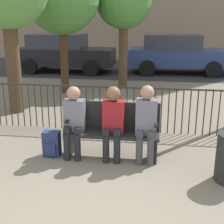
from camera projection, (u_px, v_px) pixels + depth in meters
park_bench at (113, 128)px, 5.25m from camera, size 1.57×0.45×0.92m
seated_person_0 at (74, 118)px, 5.16m from camera, size 0.34×0.39×1.21m
seated_person_1 at (113, 119)px, 5.07m from camera, size 0.34×0.39×1.23m
seated_person_2 at (146, 119)px, 4.99m from camera, size 0.34×0.39×1.26m
backpack at (52, 144)px, 5.30m from camera, size 0.28×0.22×0.44m
fence_railing at (120, 105)px, 6.38m from camera, size 9.01×0.03×0.95m
tree_1 at (124, 2)px, 9.98m from camera, size 1.81×1.81×3.72m
street_surface at (142, 68)px, 14.55m from camera, size 24.00×6.00×0.01m
parked_car_0 at (63, 52)px, 13.44m from camera, size 4.20×1.94×1.62m
parked_car_1 at (177, 53)px, 13.09m from camera, size 4.20×1.94×1.62m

